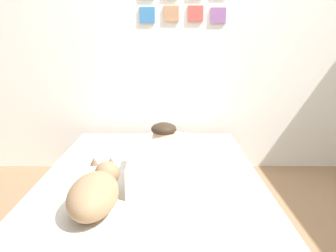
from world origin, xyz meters
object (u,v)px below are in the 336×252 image
Objects in this scene: pillow at (171,139)px; dog at (97,192)px; person_lying at (165,158)px; cell_phone at (194,166)px; bed at (154,198)px; coffee_cup at (185,147)px.

dog is at bearing -108.03° from pillow.
person_lying is (-0.04, -0.66, 0.05)m from pillow.
cell_phone is (0.57, 0.66, -0.10)m from dog.
person_lying is (0.08, -0.03, 0.31)m from bed.
dog reaches higher than pillow.
pillow reaches higher than coffee_cup.
pillow reaches higher than cell_phone.
person_lying is 6.57× the size of cell_phone.
pillow is 1.28m from dog.
coffee_cup is 0.36m from cell_phone.
cell_phone is at bearing -72.75° from pillow.
bed is 2.26× the size of person_lying.
coffee_cup is (0.24, 0.44, 0.24)m from bed.
bed is 0.56m from coffee_cup.
pillow is at bearing 107.25° from cell_phone.
pillow reaches higher than bed.
bed is 16.65× the size of coffee_cup.
dog is 4.60× the size of coffee_cup.
cell_phone is (0.17, -0.55, -0.05)m from pillow.
person_lying is 7.36× the size of coffee_cup.
bed is at bearing 162.32° from person_lying.
cell_phone is at bearing 15.92° from bed.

